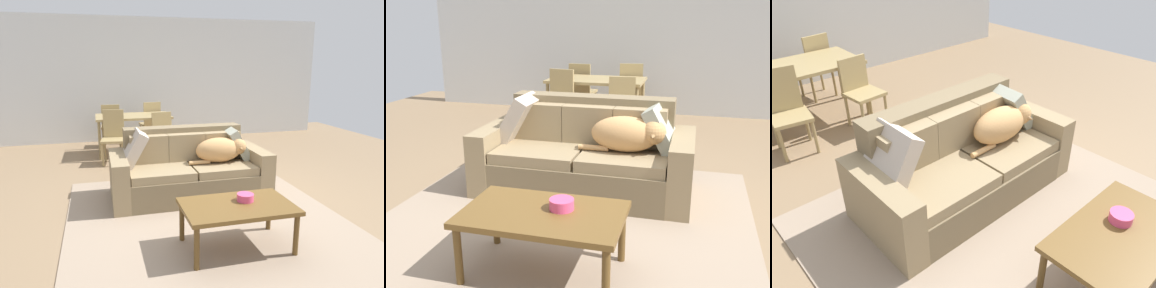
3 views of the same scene
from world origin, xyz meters
The scene contains 14 objects.
ground_plane centered at (0.00, 0.00, 0.00)m, with size 10.00×10.00×0.00m, color #8A6F50.
back_partition centered at (0.00, 4.00, 1.35)m, with size 8.00×0.12×2.70m, color silver.
area_rug centered at (-0.18, -0.56, 0.01)m, with size 3.05×3.20×0.01m, color gray.
couch centered at (-0.18, 0.23, 0.34)m, with size 2.02×0.95×0.89m.
dog_on_left_cushion centered at (0.25, 0.12, 0.62)m, with size 0.79×0.34×0.33m.
throw_pillow_by_left_arm centered at (-0.88, 0.29, 0.67)m, with size 0.14×0.47×0.47m, color #B9AA9A.
throw_pillow_by_right_arm centered at (0.53, 0.29, 0.65)m, with size 0.12×0.44×0.44m, color #A8AC97.
coffee_table centered at (-0.08, -1.26, 0.40)m, with size 1.04×0.64×0.45m.
bowl_on_coffee_table centered at (0.02, -1.20, 0.48)m, with size 0.16×0.16×0.07m, color #EA4C7F.
dining_table centered at (-0.63, 2.67, 0.68)m, with size 1.40×0.82×0.75m.
dining_chair_near_left centered at (-1.04, 2.10, 0.50)m, with size 0.45×0.45×0.93m.
dining_chair_near_right centered at (-0.16, 2.09, 0.48)m, with size 0.44×0.44×0.85m.
dining_chair_far_left centered at (-1.03, 3.30, 0.49)m, with size 0.42×0.42×0.90m.
dining_chair_far_right centered at (-0.21, 3.26, 0.51)m, with size 0.45×0.45×0.93m.
Camera 2 is at (0.81, -3.69, 1.65)m, focal length 41.12 mm.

